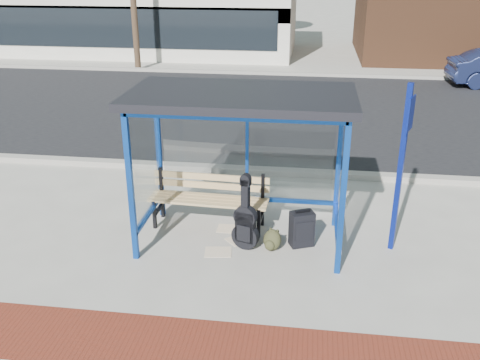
# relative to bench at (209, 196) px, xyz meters

# --- Properties ---
(ground) EXTENTS (120.00, 120.00, 0.00)m
(ground) POSITION_rel_bench_xyz_m (0.60, -0.47, -0.53)
(ground) COLOR #B2ADA0
(ground) RESTS_ON ground
(brick_paver_strip) EXTENTS (60.00, 1.00, 0.01)m
(brick_paver_strip) POSITION_rel_bench_xyz_m (0.60, -3.07, -0.52)
(brick_paver_strip) COLOR maroon
(brick_paver_strip) RESTS_ON ground
(curb_near) EXTENTS (60.00, 0.25, 0.12)m
(curb_near) POSITION_rel_bench_xyz_m (0.60, 2.43, -0.47)
(curb_near) COLOR gray
(curb_near) RESTS_ON ground
(street_asphalt) EXTENTS (60.00, 10.00, 0.00)m
(street_asphalt) POSITION_rel_bench_xyz_m (0.60, 7.53, -0.53)
(street_asphalt) COLOR black
(street_asphalt) RESTS_ON ground
(curb_far) EXTENTS (60.00, 0.25, 0.12)m
(curb_far) POSITION_rel_bench_xyz_m (0.60, 12.63, -0.47)
(curb_far) COLOR gray
(curb_far) RESTS_ON ground
(far_sidewalk) EXTENTS (60.00, 4.00, 0.01)m
(far_sidewalk) POSITION_rel_bench_xyz_m (0.60, 14.53, -0.52)
(far_sidewalk) COLOR #B2ADA0
(far_sidewalk) RESTS_ON ground
(bus_shelter) EXTENTS (3.30, 1.80, 2.42)m
(bus_shelter) POSITION_rel_bench_xyz_m (0.60, -0.40, 1.54)
(bus_shelter) COLOR #0E3D9E
(bus_shelter) RESTS_ON ground
(storefront_white) EXTENTS (18.00, 6.04, 4.00)m
(storefront_white) POSITION_rel_bench_xyz_m (-8.40, 17.52, 1.47)
(storefront_white) COLOR silver
(storefront_white) RESTS_ON ground
(bench) EXTENTS (2.00, 0.57, 0.93)m
(bench) POSITION_rel_bench_xyz_m (0.00, 0.00, 0.00)
(bench) COLOR black
(bench) RESTS_ON ground
(guitar_bag) EXTENTS (0.45, 0.24, 1.17)m
(guitar_bag) POSITION_rel_bench_xyz_m (0.70, -0.70, -0.10)
(guitar_bag) COLOR black
(guitar_bag) RESTS_ON ground
(suitcase) EXTENTS (0.42, 0.35, 0.63)m
(suitcase) POSITION_rel_bench_xyz_m (1.56, -0.50, -0.24)
(suitcase) COLOR black
(suitcase) RESTS_ON ground
(backpack) EXTENTS (0.33, 0.31, 0.34)m
(backpack) POSITION_rel_bench_xyz_m (1.11, -0.70, -0.37)
(backpack) COLOR #2E2E1A
(backpack) RESTS_ON ground
(sign_post) EXTENTS (0.16, 0.31, 2.61)m
(sign_post) POSITION_rel_bench_xyz_m (2.96, -0.40, 0.94)
(sign_post) COLOR navy
(sign_post) RESTS_ON ground
(newspaper_a) EXTENTS (0.40, 0.32, 0.01)m
(newspaper_a) POSITION_rel_bench_xyz_m (0.35, -0.11, -0.53)
(newspaper_a) COLOR white
(newspaper_a) RESTS_ON ground
(newspaper_b) EXTENTS (0.45, 0.37, 0.01)m
(newspaper_b) POSITION_rel_bench_xyz_m (0.30, -0.89, -0.53)
(newspaper_b) COLOR white
(newspaper_b) RESTS_ON ground
(newspaper_c) EXTENTS (0.51, 0.50, 0.01)m
(newspaper_c) POSITION_rel_bench_xyz_m (0.57, -0.45, -0.53)
(newspaper_c) COLOR white
(newspaper_c) RESTS_ON ground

